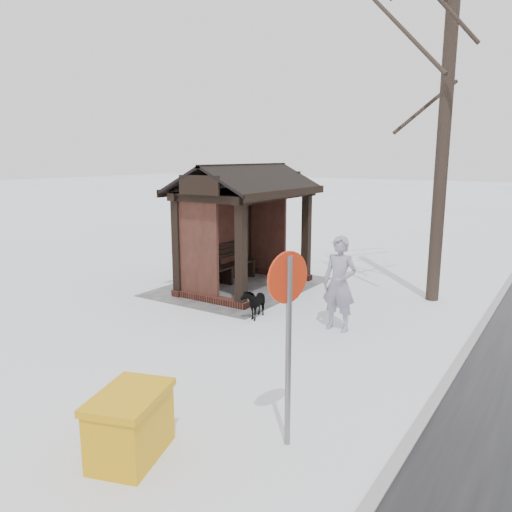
{
  "coord_description": "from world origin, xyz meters",
  "views": [
    {
      "loc": [
        10.06,
        6.88,
        3.27
      ],
      "look_at": [
        0.77,
        0.8,
        1.04
      ],
      "focal_mm": 35.0,
      "sensor_mm": 36.0,
      "label": 1
    }
  ],
  "objects": [
    {
      "name": "pedestrian",
      "position": [
        1.59,
        3.22,
        0.91
      ],
      "size": [
        0.45,
        0.67,
        1.82
      ],
      "primitive_type": "imported",
      "rotation": [
        0.0,
        0.0,
        1.55
      ],
      "color": "gray",
      "rests_on": "ground"
    },
    {
      "name": "dog",
      "position": [
        1.82,
        1.45,
        0.32
      ],
      "size": [
        0.81,
        0.5,
        0.63
      ],
      "primitive_type": "imported",
      "rotation": [
        0.0,
        0.0,
        1.8
      ],
      "color": "black",
      "rests_on": "ground"
    },
    {
      "name": "bus_shelter",
      "position": [
        0.0,
        -0.16,
        2.17
      ],
      "size": [
        3.6,
        2.4,
        3.09
      ],
      "color": "#391914",
      "rests_on": "ground"
    },
    {
      "name": "grit_bin",
      "position": [
        6.64,
        3.0,
        0.38
      ],
      "size": [
        1.14,
        0.95,
        0.76
      ],
      "rotation": [
        0.0,
        0.0,
        0.32
      ],
      "color": "#CF940C",
      "rests_on": "ground"
    },
    {
      "name": "ground",
      "position": [
        0.0,
        0.0,
        0.0
      ],
      "size": [
        120.0,
        120.0,
        0.0
      ],
      "primitive_type": "plane",
      "color": "white",
      "rests_on": "ground"
    },
    {
      "name": "kerb",
      "position": [
        0.0,
        5.5,
        0.01
      ],
      "size": [
        120.0,
        0.15,
        0.06
      ],
      "primitive_type": "cube",
      "color": "gray",
      "rests_on": "ground"
    },
    {
      "name": "trampled_patch",
      "position": [
        0.0,
        -0.2,
        0.01
      ],
      "size": [
        4.2,
        3.2,
        0.02
      ],
      "primitive_type": "cube",
      "color": "gray",
      "rests_on": "ground"
    },
    {
      "name": "road_sign",
      "position": [
        5.49,
        4.3,
        1.64
      ],
      "size": [
        0.57,
        0.19,
        2.27
      ],
      "rotation": [
        0.0,
        0.0,
        -0.28
      ],
      "color": "slate",
      "rests_on": "ground"
    },
    {
      "name": "tree_near",
      "position": [
        -1.5,
        4.2,
        6.16
      ],
      "size": [
        3.42,
        3.42,
        9.03
      ],
      "color": "black",
      "rests_on": "ground"
    }
  ]
}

